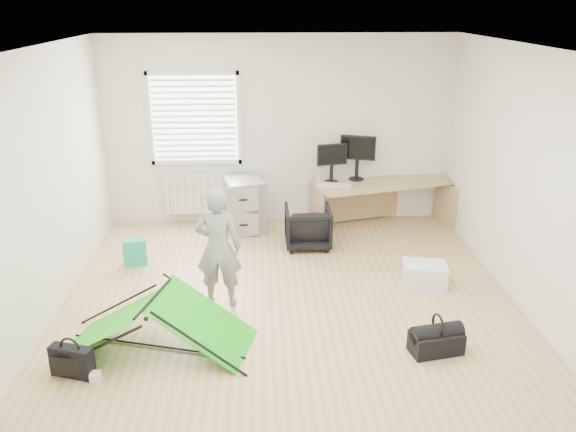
{
  "coord_description": "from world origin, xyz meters",
  "views": [
    {
      "loc": [
        -0.29,
        -5.21,
        3.13
      ],
      "look_at": [
        0.0,
        0.4,
        0.95
      ],
      "focal_mm": 35.0,
      "sensor_mm": 36.0,
      "label": 1
    }
  ],
  "objects_px": {
    "office_chair": "(308,227)",
    "thermos": "(319,175)",
    "kite": "(156,323)",
    "laptop_bag": "(72,361)",
    "filing_cabinet": "(244,204)",
    "monitor_left": "(331,168)",
    "desk": "(382,204)",
    "person": "(218,247)",
    "storage_crate": "(424,275)",
    "duffel_bag": "(436,342)",
    "monitor_right": "(357,164)"
  },
  "relations": [
    {
      "from": "office_chair",
      "to": "thermos",
      "type": "bearing_deg",
      "value": -107.56
    },
    {
      "from": "kite",
      "to": "laptop_bag",
      "type": "bearing_deg",
      "value": -134.48
    },
    {
      "from": "filing_cabinet",
      "to": "monitor_left",
      "type": "height_order",
      "value": "monitor_left"
    },
    {
      "from": "desk",
      "to": "filing_cabinet",
      "type": "relative_size",
      "value": 2.54
    },
    {
      "from": "filing_cabinet",
      "to": "office_chair",
      "type": "height_order",
      "value": "filing_cabinet"
    },
    {
      "from": "thermos",
      "to": "person",
      "type": "distance_m",
      "value": 2.52
    },
    {
      "from": "monitor_left",
      "to": "office_chair",
      "type": "bearing_deg",
      "value": -130.19
    },
    {
      "from": "thermos",
      "to": "kite",
      "type": "distance_m",
      "value": 3.54
    },
    {
      "from": "office_chair",
      "to": "laptop_bag",
      "type": "bearing_deg",
      "value": 49.1
    },
    {
      "from": "person",
      "to": "storage_crate",
      "type": "xyz_separation_m",
      "value": [
        2.34,
        0.29,
        -0.53
      ]
    },
    {
      "from": "monitor_left",
      "to": "duffel_bag",
      "type": "bearing_deg",
      "value": -91.18
    },
    {
      "from": "desk",
      "to": "laptop_bag",
      "type": "relative_size",
      "value": 4.97
    },
    {
      "from": "person",
      "to": "kite",
      "type": "relative_size",
      "value": 0.77
    },
    {
      "from": "desk",
      "to": "monitor_left",
      "type": "relative_size",
      "value": 4.43
    },
    {
      "from": "monitor_left",
      "to": "duffel_bag",
      "type": "xyz_separation_m",
      "value": [
        0.61,
        -3.24,
        -0.76
      ]
    },
    {
      "from": "office_chair",
      "to": "kite",
      "type": "bearing_deg",
      "value": 54.34
    },
    {
      "from": "thermos",
      "to": "storage_crate",
      "type": "relative_size",
      "value": 0.5
    },
    {
      "from": "desk",
      "to": "duffel_bag",
      "type": "bearing_deg",
      "value": -107.0
    },
    {
      "from": "monitor_right",
      "to": "storage_crate",
      "type": "xyz_separation_m",
      "value": [
        0.48,
        -2.04,
        -0.76
      ]
    },
    {
      "from": "thermos",
      "to": "office_chair",
      "type": "height_order",
      "value": "thermos"
    },
    {
      "from": "monitor_right",
      "to": "storage_crate",
      "type": "relative_size",
      "value": 1.02
    },
    {
      "from": "thermos",
      "to": "laptop_bag",
      "type": "xyz_separation_m",
      "value": [
        -2.52,
        -3.37,
        -0.64
      ]
    },
    {
      "from": "monitor_left",
      "to": "storage_crate",
      "type": "relative_size",
      "value": 0.88
    },
    {
      "from": "filing_cabinet",
      "to": "storage_crate",
      "type": "height_order",
      "value": "filing_cabinet"
    },
    {
      "from": "desk",
      "to": "office_chair",
      "type": "relative_size",
      "value": 3.16
    },
    {
      "from": "kite",
      "to": "monitor_right",
      "type": "bearing_deg",
      "value": 68.0
    },
    {
      "from": "monitor_right",
      "to": "laptop_bag",
      "type": "xyz_separation_m",
      "value": [
        -3.09,
        -3.54,
        -0.76
      ]
    },
    {
      "from": "kite",
      "to": "storage_crate",
      "type": "height_order",
      "value": "kite"
    },
    {
      "from": "kite",
      "to": "storage_crate",
      "type": "distance_m",
      "value": 3.1
    },
    {
      "from": "laptop_bag",
      "to": "storage_crate",
      "type": "bearing_deg",
      "value": 40.2
    },
    {
      "from": "monitor_right",
      "to": "office_chair",
      "type": "xyz_separation_m",
      "value": [
        -0.78,
        -0.84,
        -0.62
      ]
    },
    {
      "from": "monitor_left",
      "to": "desk",
      "type": "bearing_deg",
      "value": -16.24
    },
    {
      "from": "laptop_bag",
      "to": "duffel_bag",
      "type": "height_order",
      "value": "laptop_bag"
    },
    {
      "from": "filing_cabinet",
      "to": "duffel_bag",
      "type": "xyz_separation_m",
      "value": [
        1.87,
        -3.17,
        -0.28
      ]
    },
    {
      "from": "kite",
      "to": "duffel_bag",
      "type": "relative_size",
      "value": 3.62
    },
    {
      "from": "storage_crate",
      "to": "laptop_bag",
      "type": "relative_size",
      "value": 1.27
    },
    {
      "from": "storage_crate",
      "to": "duffel_bag",
      "type": "xyz_separation_m",
      "value": [
        -0.26,
        -1.31,
        -0.03
      ]
    },
    {
      "from": "filing_cabinet",
      "to": "monitor_right",
      "type": "bearing_deg",
      "value": -7.35
    },
    {
      "from": "desk",
      "to": "monitor_left",
      "type": "bearing_deg",
      "value": 161.13
    },
    {
      "from": "duffel_bag",
      "to": "storage_crate",
      "type": "bearing_deg",
      "value": 68.28
    },
    {
      "from": "monitor_right",
      "to": "laptop_bag",
      "type": "height_order",
      "value": "monitor_right"
    },
    {
      "from": "storage_crate",
      "to": "duffel_bag",
      "type": "height_order",
      "value": "storage_crate"
    },
    {
      "from": "person",
      "to": "monitor_right",
      "type": "bearing_deg",
      "value": -123.51
    },
    {
      "from": "kite",
      "to": "person",
      "type": "bearing_deg",
      "value": 71.46
    },
    {
      "from": "person",
      "to": "kite",
      "type": "height_order",
      "value": "person"
    },
    {
      "from": "desk",
      "to": "storage_crate",
      "type": "height_order",
      "value": "desk"
    },
    {
      "from": "desk",
      "to": "duffel_bag",
      "type": "relative_size",
      "value": 4.0
    },
    {
      "from": "filing_cabinet",
      "to": "monitor_left",
      "type": "distance_m",
      "value": 1.36
    },
    {
      "from": "office_chair",
      "to": "storage_crate",
      "type": "height_order",
      "value": "office_chair"
    },
    {
      "from": "filing_cabinet",
      "to": "duffel_bag",
      "type": "distance_m",
      "value": 3.69
    }
  ]
}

